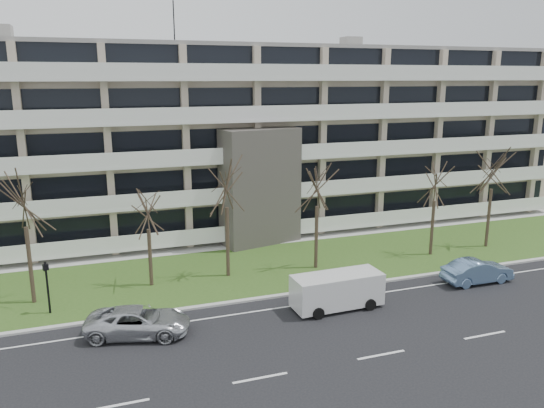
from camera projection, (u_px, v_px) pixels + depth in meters
name	position (u px, v px, depth m)	size (l,w,h in m)	color
ground	(381.00, 355.00, 24.99)	(160.00, 160.00, 0.00)	black
grass_verge	(285.00, 265.00, 36.92)	(90.00, 10.00, 0.06)	#2D4F1A
curb	(313.00, 291.00, 32.32)	(90.00, 0.35, 0.12)	#B2B2AD
sidewalk	(260.00, 242.00, 41.97)	(90.00, 2.00, 0.08)	#B2B2AD
lane_edge_line	(324.00, 301.00, 30.96)	(90.00, 0.12, 0.01)	white
apartment_building	(236.00, 137.00, 46.46)	(60.50, 15.10, 18.75)	tan
silver_pickup	(138.00, 322.00, 26.77)	(2.39, 5.19, 1.44)	silver
blue_sedan	(477.00, 271.00, 33.66)	(1.59, 4.57, 1.50)	#6C8FBB
white_van	(338.00, 288.00, 29.86)	(5.20, 2.24, 1.99)	silver
pedestrian_signal	(47.00, 281.00, 28.88)	(0.34, 0.30, 3.03)	black
tree_1	(22.00, 196.00, 29.25)	(4.09, 4.09, 8.19)	#382B21
tree_2	(147.00, 207.00, 32.09)	(3.30, 3.30, 6.59)	#382B21
tree_3	(226.00, 179.00, 33.35)	(4.17, 4.17, 8.34)	#382B21
tree_4	(317.00, 181.00, 34.93)	(3.90, 3.90, 7.80)	#382B21
tree_5	(436.00, 179.00, 37.73)	(3.64, 3.64, 7.28)	#382B21
tree_6	(494.00, 166.00, 39.42)	(4.08, 4.08, 8.16)	#382B21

